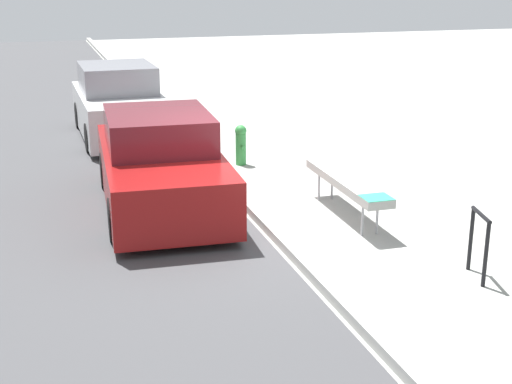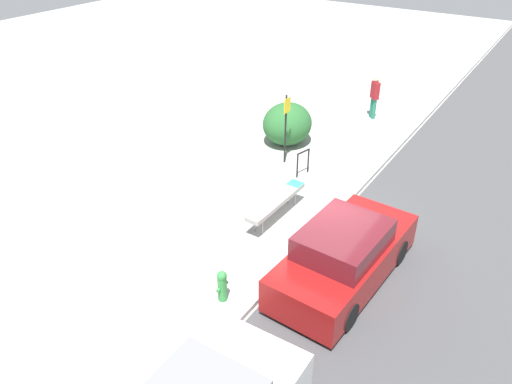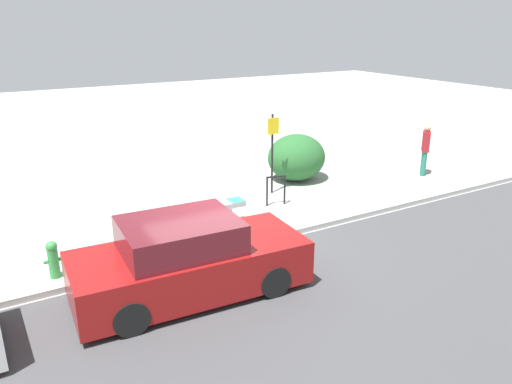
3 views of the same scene
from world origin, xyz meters
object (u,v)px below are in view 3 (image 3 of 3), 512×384
(sign_post, at_px, (272,146))
(parked_car_near, at_px, (188,261))
(fire_hydrant, at_px, (53,258))
(bike_rack, at_px, (276,187))
(bench, at_px, (198,210))
(pedestrian, at_px, (425,148))

(sign_post, relative_size, parked_car_near, 0.54)
(fire_hydrant, bearing_deg, bike_rack, 11.77)
(parked_car_near, bearing_deg, sign_post, 46.28)
(bench, height_order, parked_car_near, parked_car_near)
(sign_post, relative_size, fire_hydrant, 3.01)
(sign_post, xyz_separation_m, fire_hydrant, (-6.32, -2.12, -0.98))
(pedestrian, height_order, parked_car_near, pedestrian)
(sign_post, bearing_deg, bench, -153.94)
(bike_rack, xyz_separation_m, fire_hydrant, (-5.88, -1.23, -0.09))
(bench, relative_size, bike_rack, 2.88)
(parked_car_near, bearing_deg, bike_rack, 42.18)
(bench, distance_m, bike_rack, 2.59)
(fire_hydrant, bearing_deg, parked_car_near, -42.90)
(pedestrian, bearing_deg, bench, 136.87)
(bench, relative_size, sign_post, 1.03)
(bike_rack, height_order, fire_hydrant, bike_rack)
(bench, xyz_separation_m, sign_post, (2.97, 1.45, 0.85))
(bike_rack, height_order, pedestrian, pedestrian)
(fire_hydrant, height_order, parked_car_near, parked_car_near)
(bike_rack, distance_m, sign_post, 1.33)
(bench, distance_m, pedestrian, 8.14)
(bench, xyz_separation_m, bike_rack, (2.53, 0.56, -0.03))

